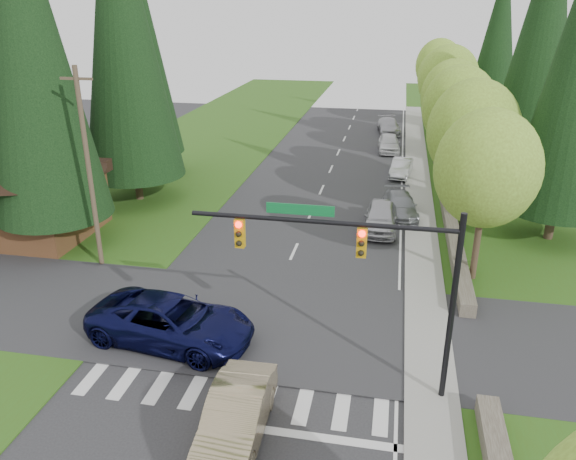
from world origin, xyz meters
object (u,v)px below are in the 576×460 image
(sedan_champagne, at_px, (236,417))
(parked_car_c, at_px, (401,168))
(parked_car_e, at_px, (389,126))
(parked_car_a, at_px, (381,217))
(suv_navy, at_px, (172,321))
(parked_car_d, at_px, (389,143))
(parked_car_b, at_px, (400,206))

(sedan_champagne, distance_m, parked_car_c, 30.18)
(sedan_champagne, bearing_deg, parked_car_e, 84.08)
(parked_car_a, xyz_separation_m, parked_car_e, (-0.31, 26.88, -0.07))
(parked_car_a, bearing_deg, suv_navy, -118.56)
(sedan_champagne, relative_size, parked_car_c, 1.22)
(suv_navy, xyz_separation_m, parked_car_e, (7.39, 40.44, -0.18))
(parked_car_d, bearing_deg, sedan_champagne, -99.01)
(parked_car_c, xyz_separation_m, parked_car_e, (-1.40, 15.34, 0.08))
(sedan_champagne, xyz_separation_m, suv_navy, (-3.99, 4.70, 0.11))
(suv_navy, height_order, parked_car_b, suv_navy)
(parked_car_a, bearing_deg, parked_car_e, 91.65)
(parked_car_b, relative_size, parked_car_c, 1.18)
(parked_car_d, bearing_deg, suv_navy, -106.58)
(parked_car_c, relative_size, parked_car_e, 0.79)
(parked_car_c, bearing_deg, parked_car_d, 105.55)
(suv_navy, relative_size, parked_car_a, 1.39)
(parked_car_e, bearing_deg, parked_car_d, -96.21)
(parked_car_b, xyz_separation_m, parked_car_d, (-1.17, 16.52, 0.09))
(parked_car_c, bearing_deg, sedan_champagne, -92.35)
(parked_car_b, bearing_deg, parked_car_a, -119.62)
(parked_car_e, bearing_deg, parked_car_b, -94.61)
(parked_car_b, height_order, parked_car_c, parked_car_b)
(parked_car_b, bearing_deg, sedan_champagne, -109.88)
(sedan_champagne, distance_m, parked_car_d, 37.57)
(parked_car_c, height_order, parked_car_e, parked_car_e)
(parked_car_b, distance_m, parked_car_c, 8.92)
(sedan_champagne, xyz_separation_m, parked_car_b, (4.80, 20.87, -0.12))
(suv_navy, relative_size, parked_car_b, 1.39)
(parked_car_a, bearing_deg, parked_car_d, 91.23)
(sedan_champagne, relative_size, parked_car_e, 0.96)
(sedan_champagne, distance_m, parked_car_e, 45.26)
(parked_car_b, distance_m, parked_car_e, 24.30)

